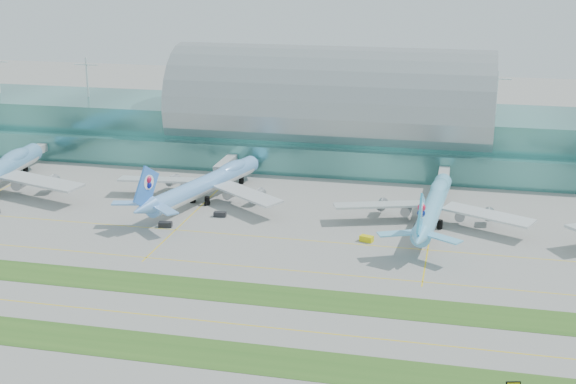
% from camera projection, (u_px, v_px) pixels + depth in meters
% --- Properties ---
extents(ground, '(700.00, 700.00, 0.00)m').
position_uv_depth(ground, '(236.00, 296.00, 188.19)').
color(ground, gray).
rests_on(ground, ground).
extents(terminal, '(340.00, 69.10, 36.00)m').
position_uv_depth(terminal, '(331.00, 123.00, 303.98)').
color(terminal, '#3D7A75').
rests_on(terminal, ground).
extents(grass_strip_near, '(420.00, 12.00, 0.08)m').
position_uv_depth(grass_strip_near, '(197.00, 352.00, 162.10)').
color(grass_strip_near, '#2D591E').
rests_on(grass_strip_near, ground).
extents(grass_strip_far, '(420.00, 12.00, 0.08)m').
position_uv_depth(grass_strip_far, '(239.00, 292.00, 190.05)').
color(grass_strip_far, '#2D591E').
rests_on(grass_strip_far, ground).
extents(taxiline_b, '(420.00, 0.35, 0.01)m').
position_uv_depth(taxiline_b, '(218.00, 322.00, 175.15)').
color(taxiline_b, yellow).
rests_on(taxiline_b, ground).
extents(taxiline_c, '(420.00, 0.35, 0.01)m').
position_uv_depth(taxiline_c, '(256.00, 267.00, 204.96)').
color(taxiline_c, yellow).
rests_on(taxiline_c, ground).
extents(taxiline_d, '(420.00, 0.35, 0.01)m').
position_uv_depth(taxiline_d, '(276.00, 238.00, 225.46)').
color(taxiline_d, yellow).
rests_on(taxiline_d, ground).
extents(airliner_b, '(59.02, 68.25, 19.11)m').
position_uv_depth(airliner_b, '(207.00, 183.00, 256.75)').
color(airliner_b, '#6CA9ED').
rests_on(airliner_b, ground).
extents(airliner_c, '(58.61, 66.68, 18.34)m').
position_uv_depth(airliner_c, '(433.00, 206.00, 235.24)').
color(airliner_c, '#6DC6F1').
rests_on(airliner_c, ground).
extents(gse_c, '(4.14, 2.54, 1.54)m').
position_uv_depth(gse_c, '(165.00, 224.00, 233.95)').
color(gse_c, black).
rests_on(gse_c, ground).
extents(gse_d, '(3.80, 1.97, 1.53)m').
position_uv_depth(gse_d, '(220.00, 214.00, 242.83)').
color(gse_d, black).
rests_on(gse_d, ground).
extents(gse_e, '(4.06, 3.04, 1.64)m').
position_uv_depth(gse_e, '(367.00, 239.00, 222.53)').
color(gse_e, yellow).
rests_on(gse_e, ground).
extents(gse_f, '(3.86, 2.49, 1.51)m').
position_uv_depth(gse_f, '(420.00, 227.00, 231.76)').
color(gse_f, black).
rests_on(gse_f, ground).
extents(taxiway_sign_east, '(2.77, 0.98, 1.18)m').
position_uv_depth(taxiway_sign_east, '(513.00, 384.00, 149.24)').
color(taxiway_sign_east, black).
rests_on(taxiway_sign_east, ground).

